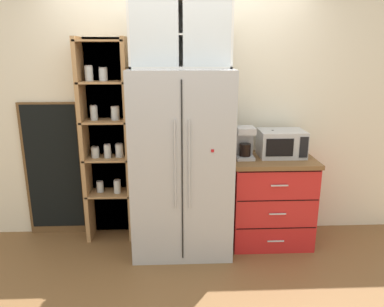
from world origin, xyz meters
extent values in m
plane|color=brown|center=(0.00, 0.00, 0.00)|extent=(10.73, 10.73, 0.00)
cube|color=silver|center=(0.00, 0.40, 1.27)|extent=(5.03, 0.10, 2.55)
cube|color=#B7BABF|center=(0.00, -0.01, 0.87)|extent=(0.92, 0.71, 1.74)
cube|color=black|center=(0.00, -0.37, 0.87)|extent=(0.01, 0.01, 1.60)
cylinder|color=#B7BABF|center=(-0.06, -0.38, 0.96)|extent=(0.02, 0.02, 0.78)
cylinder|color=#B7BABF|center=(0.06, -0.38, 0.96)|extent=(0.02, 0.02, 0.78)
cube|color=red|center=(0.26, -0.37, 1.08)|extent=(0.02, 0.01, 0.02)
cube|color=brown|center=(-0.74, 0.37, 1.01)|extent=(0.51, 0.04, 2.02)
cube|color=tan|center=(-0.95, 0.21, 1.01)|extent=(0.04, 0.27, 2.02)
cube|color=tan|center=(-0.52, 0.21, 1.01)|extent=(0.04, 0.27, 2.02)
cube|color=tan|center=(-0.74, 0.21, 0.49)|extent=(0.45, 0.27, 0.02)
cylinder|color=silver|center=(-0.84, 0.23, 0.55)|extent=(0.07, 0.07, 0.10)
cylinder|color=#382316|center=(-0.84, 0.23, 0.53)|extent=(0.06, 0.06, 0.07)
cylinder|color=#B2B2B7|center=(-0.84, 0.23, 0.60)|extent=(0.07, 0.07, 0.01)
cylinder|color=silver|center=(-0.65, 0.20, 0.56)|extent=(0.07, 0.07, 0.13)
cylinder|color=white|center=(-0.65, 0.20, 0.54)|extent=(0.06, 0.06, 0.09)
cylinder|color=#B2B2B7|center=(-0.65, 0.20, 0.63)|extent=(0.07, 0.07, 0.01)
cube|color=tan|center=(-0.74, 0.21, 0.86)|extent=(0.45, 0.27, 0.02)
cylinder|color=silver|center=(-0.85, 0.21, 0.92)|extent=(0.08, 0.08, 0.10)
cylinder|color=#2D2D2D|center=(-0.85, 0.21, 0.90)|extent=(0.07, 0.07, 0.07)
cylinder|color=#B2B2B7|center=(-0.85, 0.21, 0.97)|extent=(0.08, 0.08, 0.01)
cylinder|color=silver|center=(-0.73, 0.20, 0.93)|extent=(0.07, 0.07, 0.13)
cylinder|color=brown|center=(-0.73, 0.20, 0.91)|extent=(0.06, 0.06, 0.09)
cylinder|color=#B2B2B7|center=(-0.73, 0.20, 1.00)|extent=(0.07, 0.07, 0.01)
cylinder|color=silver|center=(-0.62, 0.23, 0.93)|extent=(0.08, 0.08, 0.12)
cylinder|color=#B77A38|center=(-0.62, 0.23, 0.91)|extent=(0.07, 0.07, 0.08)
cylinder|color=#B2B2B7|center=(-0.62, 0.23, 1.00)|extent=(0.08, 0.08, 0.01)
cube|color=tan|center=(-0.74, 0.21, 1.23)|extent=(0.45, 0.27, 0.02)
cylinder|color=silver|center=(-0.84, 0.22, 1.31)|extent=(0.07, 0.07, 0.14)
cylinder|color=white|center=(-0.84, 0.22, 1.29)|extent=(0.06, 0.06, 0.09)
cylinder|color=#B2B2B7|center=(-0.84, 0.22, 1.39)|extent=(0.07, 0.07, 0.01)
cylinder|color=silver|center=(-0.64, 0.22, 1.31)|extent=(0.08, 0.08, 0.12)
cylinder|color=#CCB78C|center=(-0.64, 0.22, 1.29)|extent=(0.07, 0.07, 0.08)
cylinder|color=#B2B2B7|center=(-0.64, 0.22, 1.37)|extent=(0.08, 0.08, 0.01)
cube|color=tan|center=(-0.74, 0.21, 1.61)|extent=(0.45, 0.27, 0.02)
cylinder|color=silver|center=(-0.86, 0.22, 1.69)|extent=(0.08, 0.08, 0.13)
cylinder|color=beige|center=(-0.86, 0.22, 1.67)|extent=(0.07, 0.07, 0.09)
cylinder|color=#B2B2B7|center=(-0.86, 0.22, 1.76)|extent=(0.07, 0.07, 0.01)
cylinder|color=silver|center=(-0.73, 0.22, 1.68)|extent=(0.08, 0.08, 0.12)
cylinder|color=#E0C67F|center=(-0.73, 0.22, 1.66)|extent=(0.07, 0.07, 0.08)
cylinder|color=#B2B2B7|center=(-0.73, 0.22, 1.74)|extent=(0.08, 0.08, 0.01)
cube|color=tan|center=(-0.74, 0.21, 1.98)|extent=(0.45, 0.27, 0.02)
cube|color=red|center=(0.89, 0.07, 0.42)|extent=(0.78, 0.57, 0.85)
cube|color=brown|center=(0.89, 0.07, 0.87)|extent=(0.81, 0.60, 0.04)
cube|color=black|center=(0.89, -0.22, 0.27)|extent=(0.76, 0.00, 0.01)
cube|color=silver|center=(0.89, -0.23, 0.14)|extent=(0.16, 0.01, 0.01)
cube|color=black|center=(0.89, -0.22, 0.55)|extent=(0.76, 0.00, 0.01)
cube|color=silver|center=(0.89, -0.23, 0.42)|extent=(0.16, 0.01, 0.01)
cube|color=black|center=(0.89, -0.22, 0.84)|extent=(0.76, 0.00, 0.01)
cube|color=silver|center=(0.89, -0.23, 0.71)|extent=(0.16, 0.01, 0.01)
cube|color=#B7BABF|center=(0.98, 0.12, 1.02)|extent=(0.44, 0.32, 0.26)
cube|color=black|center=(0.92, -0.05, 1.02)|extent=(0.26, 0.01, 0.17)
cube|color=black|center=(1.15, -0.05, 1.02)|extent=(0.08, 0.01, 0.20)
cube|color=#B7B7BC|center=(0.61, 0.05, 0.90)|extent=(0.17, 0.20, 0.03)
cube|color=#B7B7BC|center=(0.61, 0.12, 1.04)|extent=(0.17, 0.06, 0.30)
cube|color=#B7B7BC|center=(0.61, 0.05, 1.17)|extent=(0.17, 0.20, 0.06)
cylinder|color=black|center=(0.61, 0.04, 0.98)|extent=(0.11, 0.11, 0.12)
cylinder|color=silver|center=(0.89, 0.03, 0.93)|extent=(0.09, 0.09, 0.09)
torus|color=silver|center=(0.95, 0.03, 0.94)|extent=(0.05, 0.01, 0.05)
cylinder|color=silver|center=(0.89, 0.12, 0.98)|extent=(0.06, 0.06, 0.18)
cone|color=silver|center=(0.89, 0.12, 1.07)|extent=(0.06, 0.06, 0.04)
cylinder|color=silver|center=(0.89, 0.12, 1.10)|extent=(0.02, 0.02, 0.07)
cylinder|color=black|center=(0.89, 0.12, 1.14)|extent=(0.02, 0.02, 0.01)
cube|color=silver|center=(0.00, 0.16, 2.03)|extent=(0.89, 0.02, 0.57)
cube|color=silver|center=(0.00, 0.01, 2.30)|extent=(0.89, 0.32, 0.02)
cube|color=silver|center=(0.00, 0.01, 1.75)|extent=(0.89, 0.32, 0.02)
cube|color=silver|center=(-0.43, 0.01, 2.03)|extent=(0.02, 0.32, 0.57)
cube|color=silver|center=(0.43, 0.01, 2.03)|extent=(0.02, 0.32, 0.57)
cube|color=silver|center=(0.00, 0.01, 2.03)|extent=(0.86, 0.30, 0.02)
cube|color=silver|center=(-0.22, -0.14, 2.03)|extent=(0.41, 0.01, 0.53)
cube|color=silver|center=(0.22, -0.14, 2.03)|extent=(0.41, 0.01, 0.53)
cylinder|color=silver|center=(-0.31, 0.01, 1.77)|extent=(0.05, 0.05, 0.00)
cylinder|color=silver|center=(-0.31, 0.01, 1.80)|extent=(0.01, 0.01, 0.07)
cone|color=silver|center=(-0.31, 0.01, 1.86)|extent=(0.06, 0.06, 0.05)
cylinder|color=silver|center=(0.31, 0.01, 1.77)|extent=(0.05, 0.05, 0.00)
cylinder|color=silver|center=(0.31, 0.01, 1.80)|extent=(0.01, 0.01, 0.07)
cone|color=silver|center=(0.31, 0.01, 1.86)|extent=(0.06, 0.06, 0.05)
cylinder|color=white|center=(-0.27, 0.01, 2.07)|extent=(0.06, 0.06, 0.07)
cylinder|color=white|center=(0.27, 0.01, 2.07)|extent=(0.06, 0.06, 0.07)
cube|color=brown|center=(-1.31, 0.33, 0.70)|extent=(0.60, 0.04, 1.41)
cube|color=black|center=(-1.31, 0.31, 0.73)|extent=(0.54, 0.01, 1.31)
camera|label=1|loc=(-0.05, -3.36, 1.89)|focal=34.56mm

